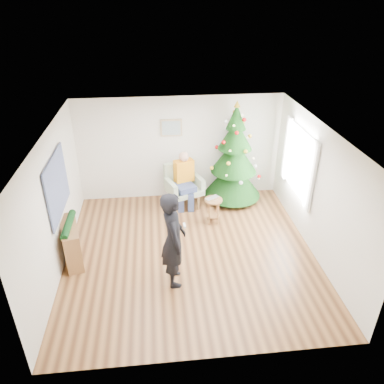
{
  "coord_description": "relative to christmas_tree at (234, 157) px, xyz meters",
  "views": [
    {
      "loc": [
        -0.62,
        -6.1,
        4.79
      ],
      "look_at": [
        0.1,
        0.6,
        1.1
      ],
      "focal_mm": 35.0,
      "sensor_mm": 36.0,
      "label": 1
    }
  ],
  "objects": [
    {
      "name": "framed_picture",
      "position": [
        -1.5,
        0.31,
        0.7
      ],
      "size": [
        0.52,
        0.05,
        0.42
      ],
      "color": "tan",
      "rests_on": "wall_back"
    },
    {
      "name": "curtains",
      "position": [
        1.14,
        -1.15,
        0.35
      ],
      "size": [
        0.05,
        1.75,
        1.5
      ],
      "color": "white",
      "rests_on": "wall_right"
    },
    {
      "name": "armchair",
      "position": [
        -1.26,
        -0.11,
        -0.76
      ],
      "size": [
        1.0,
        0.98,
        1.04
      ],
      "rotation": [
        0.0,
        0.0,
        0.36
      ],
      "color": "#99AD8B",
      "rests_on": "floor"
    },
    {
      "name": "stool",
      "position": [
        -0.66,
        -1.04,
        -0.84
      ],
      "size": [
        0.4,
        0.4,
        0.61
      ],
      "rotation": [
        0.0,
        0.0,
        0.21
      ],
      "color": "brown",
      "rests_on": "floor"
    },
    {
      "name": "game_controller",
      "position": [
        -1.48,
        -2.95,
        0.08
      ],
      "size": [
        0.04,
        0.13,
        0.04
      ],
      "primitive_type": "cube",
      "rotation": [
        0.0,
        0.0,
        0.06
      ],
      "color": "white",
      "rests_on": "standing_man"
    },
    {
      "name": "seated_person",
      "position": [
        -1.24,
        -0.17,
        -0.44
      ],
      "size": [
        0.57,
        0.74,
        1.36
      ],
      "rotation": [
        0.0,
        0.0,
        0.36
      ],
      "color": "navy",
      "rests_on": "armchair"
    },
    {
      "name": "wall_right",
      "position": [
        1.2,
        -2.15,
        0.15
      ],
      "size": [
        0.0,
        5.0,
        5.0
      ],
      "primitive_type": "plane",
      "rotation": [
        1.57,
        0.0,
        -1.57
      ],
      "color": "silver",
      "rests_on": "floor"
    },
    {
      "name": "standing_man",
      "position": [
        -1.68,
        -2.92,
        -0.23
      ],
      "size": [
        0.48,
        0.7,
        1.84
      ],
      "primitive_type": "imported",
      "rotation": [
        0.0,
        0.0,
        1.63
      ],
      "color": "black",
      "rests_on": "floor"
    },
    {
      "name": "christmas_tree",
      "position": [
        0.0,
        0.0,
        0.0
      ],
      "size": [
        1.41,
        1.41,
        2.55
      ],
      "rotation": [
        0.0,
        0.0,
        -0.17
      ],
      "color": "#3F2816",
      "rests_on": "floor"
    },
    {
      "name": "wall_left",
      "position": [
        -3.8,
        -2.15,
        0.15
      ],
      "size": [
        0.0,
        5.0,
        5.0
      ],
      "primitive_type": "plane",
      "rotation": [
        1.57,
        0.0,
        1.57
      ],
      "color": "silver",
      "rests_on": "floor"
    },
    {
      "name": "laptop",
      "position": [
        -0.66,
        -1.04,
        -0.53
      ],
      "size": [
        0.39,
        0.36,
        0.03
      ],
      "primitive_type": "imported",
      "rotation": [
        0.0,
        0.0,
        0.56
      ],
      "color": "silver",
      "rests_on": "stool"
    },
    {
      "name": "wall_back",
      "position": [
        -1.3,
        0.35,
        0.15
      ],
      "size": [
        5.0,
        0.0,
        5.0
      ],
      "primitive_type": "plane",
      "rotation": [
        1.57,
        0.0,
        0.0
      ],
      "color": "silver",
      "rests_on": "floor"
    },
    {
      "name": "garland",
      "position": [
        -3.63,
        -2.08,
        -0.33
      ],
      "size": [
        0.14,
        0.9,
        0.14
      ],
      "primitive_type": "cylinder",
      "rotation": [
        1.57,
        0.0,
        0.0
      ],
      "color": "black",
      "rests_on": "console"
    },
    {
      "name": "tapestry",
      "position": [
        -3.76,
        -1.85,
        0.4
      ],
      "size": [
        0.03,
        1.5,
        1.15
      ],
      "primitive_type": "cube",
      "color": "black",
      "rests_on": "wall_left"
    },
    {
      "name": "floor",
      "position": [
        -1.3,
        -2.15,
        -1.15
      ],
      "size": [
        5.0,
        5.0,
        0.0
      ],
      "primitive_type": "plane",
      "color": "brown",
      "rests_on": "ground"
    },
    {
      "name": "window_panel",
      "position": [
        1.17,
        -1.15,
        0.35
      ],
      "size": [
        0.04,
        1.3,
        1.4
      ],
      "primitive_type": "cube",
      "color": "white",
      "rests_on": "wall_right"
    },
    {
      "name": "console",
      "position": [
        -3.63,
        -2.08,
        -0.75
      ],
      "size": [
        0.54,
        1.04,
        0.8
      ],
      "primitive_type": "cube",
      "rotation": [
        0.0,
        0.0,
        0.25
      ],
      "color": "brown",
      "rests_on": "floor"
    },
    {
      "name": "wall_front",
      "position": [
        -1.3,
        -4.65,
        0.15
      ],
      "size": [
        5.0,
        0.0,
        5.0
      ],
      "primitive_type": "plane",
      "rotation": [
        -1.57,
        0.0,
        0.0
      ],
      "color": "silver",
      "rests_on": "floor"
    },
    {
      "name": "ceiling",
      "position": [
        -1.3,
        -2.15,
        1.45
      ],
      "size": [
        5.0,
        5.0,
        0.0
      ],
      "primitive_type": "plane",
      "rotation": [
        3.14,
        0.0,
        0.0
      ],
      "color": "white",
      "rests_on": "wall_back"
    }
  ]
}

